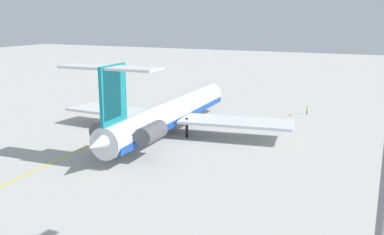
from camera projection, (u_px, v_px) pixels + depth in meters
name	position (u px, v px, depth m)	size (l,w,h in m)	color
ground	(107.00, 133.00, 76.66)	(375.31, 375.31, 0.00)	#ADADA8
main_jetliner	(168.00, 114.00, 74.58)	(47.15, 41.87, 13.74)	silver
ground_crew_near_nose	(120.00, 99.00, 102.78)	(0.32, 0.33, 1.68)	black
ground_crew_near_tail	(307.00, 109.00, 91.21)	(0.43, 0.29, 1.81)	black
safety_cone_nose	(290.00, 114.00, 90.27)	(0.40, 0.40, 0.55)	#EA590F
taxiway_centreline	(126.00, 128.00, 80.38)	(91.63, 0.36, 0.01)	gold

